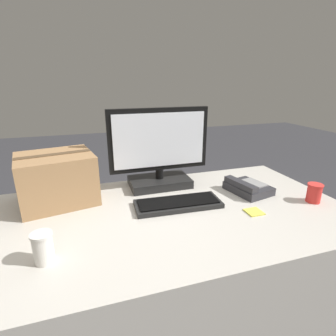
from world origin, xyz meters
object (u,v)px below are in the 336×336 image
Objects in this scene: monitor at (159,155)px; desk_phone at (247,187)px; sticky_note_pad at (254,212)px; paper_cup_right at (314,193)px; paper_cup_left at (43,248)px; cardboard_box at (57,179)px; keyboard at (178,203)px.

desk_phone is at bearing -28.37° from monitor.
monitor is 0.58m from sticky_note_pad.
desk_phone is at bearing 140.59° from paper_cup_right.
sticky_note_pad is (0.87, 0.08, -0.05)m from paper_cup_left.
cardboard_box is 5.36× the size of sticky_note_pad.
cardboard_box is (-0.55, 0.23, 0.11)m from keyboard.
paper_cup_left is 1.48× the size of sticky_note_pad.
cardboard_box is at bearing 160.17° from keyboard.
sticky_note_pad is at bearing -178.76° from paper_cup_right.
cardboard_box is at bearing 88.15° from paper_cup_left.
cardboard_box is at bearing 155.11° from sticky_note_pad.
sticky_note_pad is (-0.10, -0.21, -0.02)m from desk_phone.
paper_cup_right is at bearing -51.38° from desk_phone.
paper_cup_right is 0.35m from sticky_note_pad.
monitor reaches higher than cardboard_box.
monitor is at bearing 147.26° from paper_cup_right.
monitor is at bearing 96.07° from keyboard.
monitor is 0.54m from cardboard_box.
desk_phone reaches higher than sticky_note_pad.
paper_cup_left reaches higher than keyboard.
monitor is 5.11× the size of paper_cup_left.
sticky_note_pad is at bearing 5.35° from paper_cup_left.
paper_cup_right is (0.66, -0.16, 0.03)m from keyboard.
keyboard is 0.61m from paper_cup_left.
cardboard_box is (0.02, 0.48, 0.07)m from paper_cup_left.
paper_cup_right is at bearing -10.60° from keyboard.
sticky_note_pad is at bearing -127.78° from desk_phone.
desk_phone is (0.41, 0.04, 0.01)m from keyboard.
monitor reaches higher than desk_phone.
monitor is 0.32m from keyboard.
sticky_note_pad is at bearing -25.23° from keyboard.
keyboard is at bearing 166.35° from paper_cup_right.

